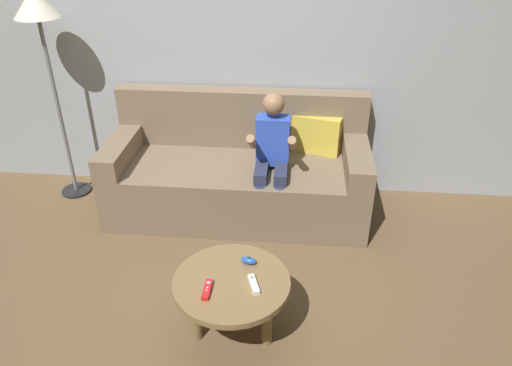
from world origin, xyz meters
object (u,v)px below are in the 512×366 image
person_seated_on_couch (272,155)px  nunchuk_blue (249,260)px  game_remote_red_far_corner (207,290)px  floor_lamp (39,21)px  couch (240,173)px  coffee_table (232,288)px  game_remote_white_near_edge (254,284)px

person_seated_on_couch → nunchuk_blue: (-0.07, -0.97, -0.17)m
nunchuk_blue → game_remote_red_far_corner: nunchuk_blue is taller
nunchuk_blue → game_remote_red_far_corner: 0.31m
person_seated_on_couch → floor_lamp: floor_lamp is taller
couch → nunchuk_blue: (0.19, -1.15, 0.10)m
nunchuk_blue → couch: bearing=99.5°
coffee_table → nunchuk_blue: nunchuk_blue is taller
game_remote_white_near_edge → nunchuk_blue: (-0.05, 0.18, 0.01)m
nunchuk_blue → floor_lamp: 2.27m
game_remote_white_near_edge → floor_lamp: size_ratio=0.09×
coffee_table → game_remote_white_near_edge: bearing=-17.4°
couch → coffee_table: 1.30m
person_seated_on_couch → game_remote_red_far_corner: 1.25m
game_remote_white_near_edge → floor_lamp: floor_lamp is taller
nunchuk_blue → game_remote_red_far_corner: bearing=-128.0°
couch → coffee_table: couch is taller
nunchuk_blue → floor_lamp: floor_lamp is taller
coffee_table → floor_lamp: size_ratio=0.39×
couch → coffee_table: bearing=-84.8°
person_seated_on_couch → game_remote_white_near_edge: (-0.02, -1.15, -0.17)m
couch → nunchuk_blue: couch is taller
nunchuk_blue → floor_lamp: size_ratio=0.06×
couch → person_seated_on_couch: size_ratio=1.94×
coffee_table → game_remote_white_near_edge: 0.15m
coffee_table → game_remote_white_near_edge: size_ratio=4.40×
game_remote_white_near_edge → nunchuk_blue: size_ratio=1.47×
couch → nunchuk_blue: 1.17m
couch → game_remote_red_far_corner: 1.40m
coffee_table → game_remote_white_near_edge: (0.12, -0.04, 0.07)m
game_remote_red_far_corner → floor_lamp: floor_lamp is taller
couch → person_seated_on_couch: (0.26, -0.19, 0.26)m
floor_lamp → person_seated_on_couch: bearing=-9.8°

